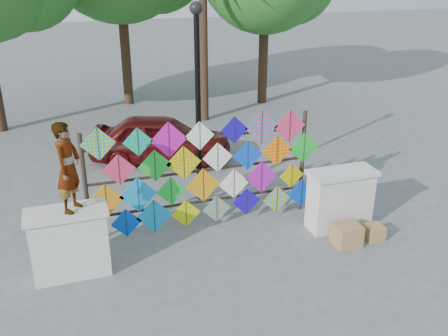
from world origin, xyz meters
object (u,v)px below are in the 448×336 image
(kite_rack, at_px, (206,173))
(vendor_woman, at_px, (68,167))
(sedan, at_px, (161,139))
(lamppost, at_px, (198,87))

(kite_rack, xyz_separation_m, vendor_woman, (-2.65, -0.93, 0.84))
(vendor_woman, xyz_separation_m, sedan, (2.52, 4.84, -1.41))
(vendor_woman, distance_m, lamppost, 3.67)
(vendor_woman, xyz_separation_m, lamppost, (2.86, 2.20, 0.63))
(vendor_woman, bearing_deg, sedan, 2.19)
(vendor_woman, bearing_deg, lamppost, -22.81)
(sedan, distance_m, lamppost, 3.36)
(lamppost, bearing_deg, vendor_woman, -142.47)
(sedan, bearing_deg, vendor_woman, 172.62)
(sedan, bearing_deg, kite_rack, -157.94)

